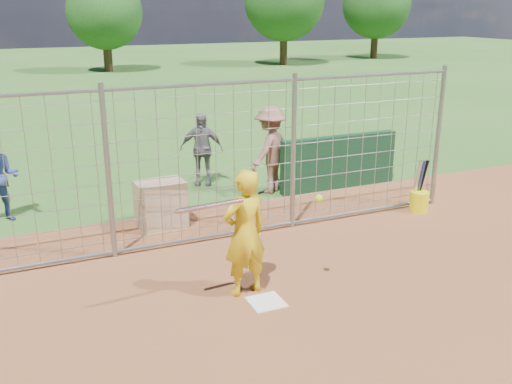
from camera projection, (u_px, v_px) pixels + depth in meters
name	position (u px, v px, depth m)	size (l,w,h in m)	color
ground	(260.00, 296.00, 7.44)	(100.00, 100.00, 0.00)	#2D591E
home_plate	(266.00, 302.00, 7.27)	(0.43, 0.43, 0.02)	silver
dugout_wall	(339.00, 162.00, 11.71)	(2.60, 0.20, 1.10)	#11381E
batter	(245.00, 233.00, 7.27)	(0.62, 0.40, 1.69)	gold
bystander_b	(201.00, 149.00, 11.87)	(0.90, 0.38, 1.54)	slate
bystander_c	(270.00, 150.00, 11.36)	(1.13, 0.65, 1.74)	brown
equipment_bin	(161.00, 204.00, 9.68)	(0.80, 0.55, 0.80)	tan
equipment_in_play	(238.00, 204.00, 6.81)	(1.87, 0.26, 0.14)	silver
bucket_with_bats	(419.00, 199.00, 10.43)	(0.34, 0.34, 0.97)	yellow
backstop_fence	(207.00, 166.00, 8.79)	(9.08, 0.08, 2.60)	gray
tree_line	(106.00, 4.00, 31.95)	(44.66, 6.72, 6.48)	#3F2B19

